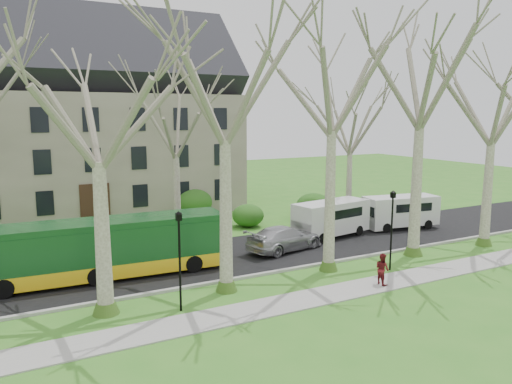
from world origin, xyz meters
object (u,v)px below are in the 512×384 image
Objects in this scene: bus_follow at (105,248)px; sedan at (285,238)px; van_b at (401,212)px; van_a at (331,219)px; pedestrian_b at (382,269)px.

bus_follow is 2.37× the size of sedan.
bus_follow is 21.52m from van_b.
van_a is (15.40, 1.38, -0.33)m from bus_follow.
van_b reaches higher than pedestrian_b.
pedestrian_b is (-3.56, -8.98, -0.44)m from van_a.
van_b is (10.65, 1.08, 0.43)m from sedan.
pedestrian_b is at bearing -29.40° from bus_follow.
pedestrian_b is at bearing 174.94° from sedan.
bus_follow is 14.10m from pedestrian_b.
sedan is (10.83, -0.01, -0.79)m from bus_follow.
van_b is at bearing -46.50° from pedestrian_b.
sedan is 3.34× the size of pedestrian_b.
van_a is (4.57, 1.38, 0.46)m from sedan.
bus_follow reaches higher than van_b.
van_a is at bearing -85.75° from sedan.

